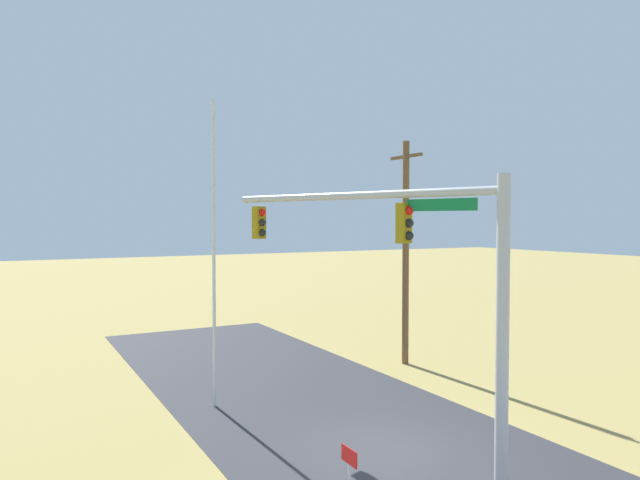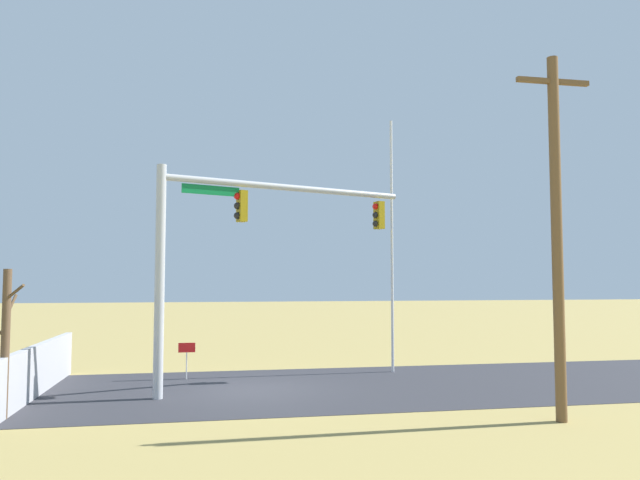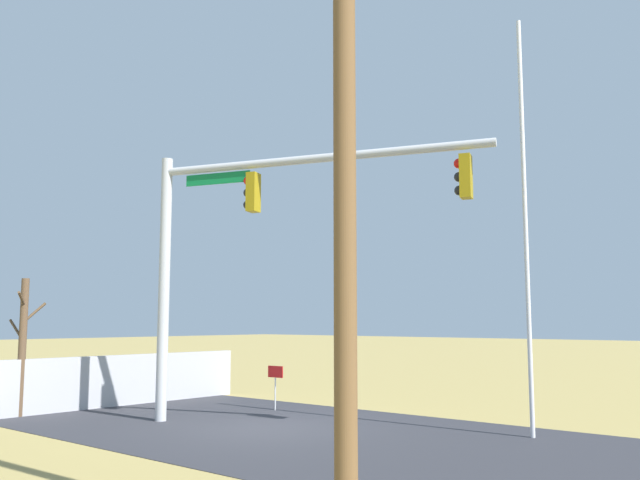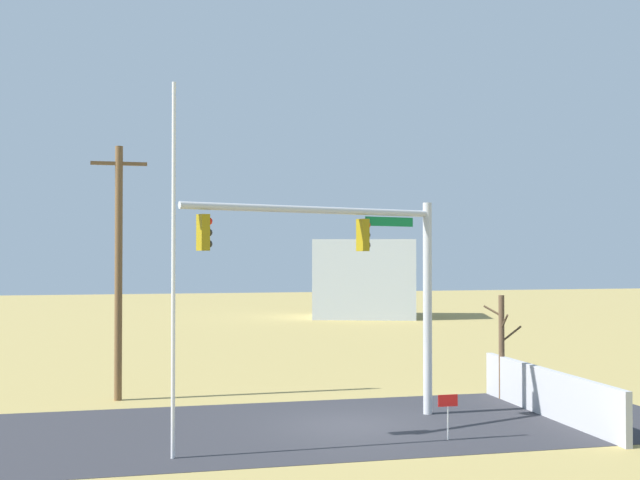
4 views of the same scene
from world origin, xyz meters
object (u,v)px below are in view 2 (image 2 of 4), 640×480
flagpole (392,245)px  utility_pole (557,229)px  open_sign (187,352)px  bare_tree (5,341)px  signal_mast (237,234)px

flagpole → utility_pole: (-1.49, 8.29, -0.10)m
utility_pole → open_sign: size_ratio=7.17×
bare_tree → open_sign: 6.76m
signal_mast → utility_pole: 9.11m
open_sign → signal_mast: bearing=120.1°
bare_tree → signal_mast: bearing=-154.8°
flagpole → utility_pole: bearing=100.2°
bare_tree → flagpole: bearing=-154.2°
utility_pole → open_sign: 12.45m
bare_tree → utility_pole: bearing=168.1°
signal_mast → bare_tree: (5.65, 2.66, -2.87)m
utility_pole → bare_tree: utility_pole is taller
utility_pole → open_sign: (8.82, -7.99, -3.64)m
utility_pole → open_sign: bearing=-42.2°
utility_pole → bare_tree: (12.98, -2.75, -2.69)m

